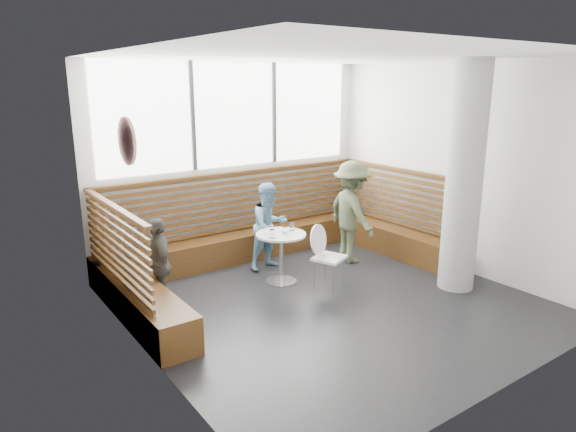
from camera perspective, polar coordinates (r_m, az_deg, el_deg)
room at (r=6.55m, az=5.06°, el=3.29°), size 5.00×5.00×3.20m
booth at (r=8.23m, az=-3.12°, el=-2.88°), size 5.00×2.50×1.44m
concrete_column at (r=7.50m, az=19.00°, el=3.98°), size 0.50×0.50×3.20m
wall_art at (r=5.58m, az=-17.47°, el=7.95°), size 0.03×0.50×0.50m
cafe_table at (r=7.52m, az=-0.79°, el=-3.52°), size 0.73×0.73×0.75m
cafe_chair at (r=7.40m, az=4.27°, el=-3.87°), size 0.44×0.43×0.92m
adult_man at (r=8.42m, az=7.08°, el=0.44°), size 0.77×1.16×1.67m
child_back at (r=8.06m, az=-2.07°, el=-1.14°), size 0.72×0.59×1.38m
child_left at (r=6.84m, az=-14.11°, el=-5.18°), size 0.40×0.76×1.23m
plate_near at (r=7.50m, az=-2.15°, el=-1.81°), size 0.19×0.19×0.01m
plate_far at (r=7.61m, az=-0.50°, el=-1.55°), size 0.21×0.21×0.01m
glass_left at (r=7.23m, az=-1.80°, el=-1.99°), size 0.08×0.08×0.12m
glass_mid at (r=7.43m, az=-0.37°, el=-1.57°), size 0.07×0.07×0.11m
glass_right at (r=7.61m, az=0.41°, el=-1.15°), size 0.07×0.07×0.12m
menu_card at (r=7.32m, az=0.41°, el=-2.24°), size 0.22×0.19×0.00m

